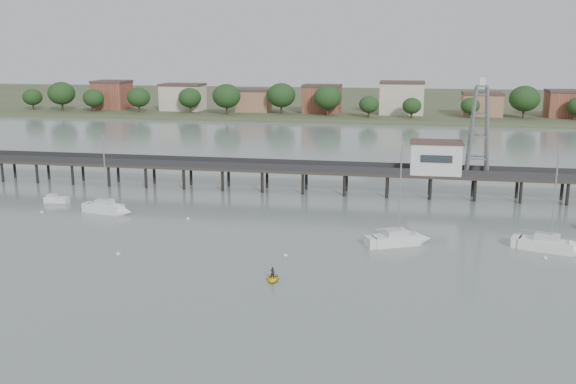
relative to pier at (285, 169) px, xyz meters
name	(u,v)px	position (x,y,z in m)	size (l,w,h in m)	color
ground_plane	(146,349)	(0.00, -60.00, -3.79)	(500.00, 500.00, 0.00)	slate
pier	(285,169)	(0.00, 0.00, 0.00)	(150.00, 5.00, 5.50)	#2D2823
pier_building	(436,157)	(25.00, 0.00, 2.87)	(8.40, 5.40, 5.30)	silver
lattice_tower	(479,131)	(31.50, 0.00, 7.31)	(3.20, 3.20, 15.50)	slate
sailboat_d	(558,247)	(38.68, -26.85, -3.16)	(8.66, 4.93, 13.74)	white
sailboat_c	(404,239)	(20.44, -27.08, -3.15)	(8.12, 5.60, 13.11)	white
sailboat_b	(111,209)	(-22.42, -19.53, -3.15)	(7.70, 3.48, 12.35)	white
white_tender	(56,199)	(-34.21, -14.62, -3.35)	(3.73, 1.61, 1.44)	white
yellow_dinghy	(273,281)	(6.90, -42.66, -3.79)	(1.84, 0.53, 2.58)	yellow
dinghy_occupant	(273,281)	(6.90, -42.66, -3.79)	(0.46, 1.27, 0.30)	black
mooring_buoys	(309,237)	(8.29, -26.41, -3.71)	(70.13, 17.39, 0.39)	beige
far_shore	(362,101)	(0.36, 179.58, -2.85)	(500.00, 170.00, 10.40)	#475133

